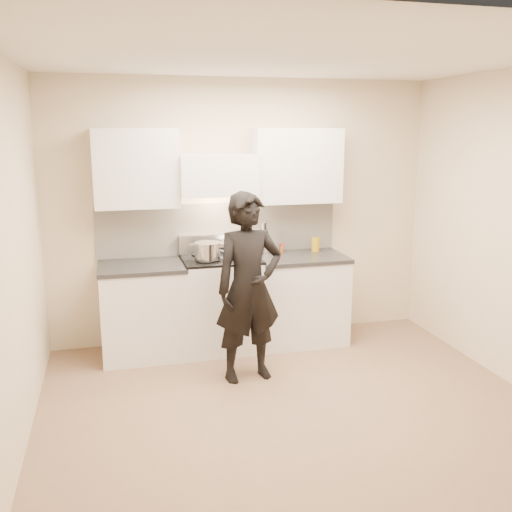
# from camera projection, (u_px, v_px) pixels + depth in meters

# --- Properties ---
(ground_plane) EXTENTS (4.00, 4.00, 0.00)m
(ground_plane) POSITION_uv_depth(u_px,v_px,m) (292.00, 407.00, 4.59)
(ground_plane) COLOR #82634A
(room_shell) EXTENTS (4.04, 3.54, 2.70)m
(room_shell) POSITION_uv_depth(u_px,v_px,m) (274.00, 205.00, 4.58)
(room_shell) COLOR beige
(room_shell) RESTS_ON ground
(stove) EXTENTS (0.76, 0.65, 0.96)m
(stove) POSITION_uv_depth(u_px,v_px,m) (221.00, 303.00, 5.76)
(stove) COLOR white
(stove) RESTS_ON ground
(counter_right) EXTENTS (0.92, 0.67, 0.92)m
(counter_right) POSITION_uv_depth(u_px,v_px,m) (299.00, 298.00, 5.97)
(counter_right) COLOR silver
(counter_right) RESTS_ON ground
(counter_left) EXTENTS (0.82, 0.67, 0.92)m
(counter_left) POSITION_uv_depth(u_px,v_px,m) (143.00, 310.00, 5.58)
(counter_left) COLOR silver
(counter_left) RESTS_ON ground
(wok) EXTENTS (0.31, 0.39, 0.25)m
(wok) POSITION_uv_depth(u_px,v_px,m) (232.00, 245.00, 5.77)
(wok) COLOR #B6B6BB
(wok) RESTS_ON stove
(stock_pot) EXTENTS (0.35, 0.30, 0.17)m
(stock_pot) POSITION_uv_depth(u_px,v_px,m) (208.00, 251.00, 5.51)
(stock_pot) COLOR #B6B6BB
(stock_pot) RESTS_ON stove
(utensil_crock) EXTENTS (0.12, 0.12, 0.33)m
(utensil_crock) POSITION_uv_depth(u_px,v_px,m) (264.00, 244.00, 5.93)
(utensil_crock) COLOR #B9B8BD
(utensil_crock) RESTS_ON counter_right
(spice_jar) EXTENTS (0.04, 0.04, 0.09)m
(spice_jar) POSITION_uv_depth(u_px,v_px,m) (282.00, 247.00, 6.05)
(spice_jar) COLOR #C55E17
(spice_jar) RESTS_ON counter_right
(oil_glass) EXTENTS (0.09, 0.09, 0.15)m
(oil_glass) POSITION_uv_depth(u_px,v_px,m) (316.00, 244.00, 6.05)
(oil_glass) COLOR #AE870E
(oil_glass) RESTS_ON counter_right
(person) EXTENTS (0.67, 0.49, 1.68)m
(person) POSITION_uv_depth(u_px,v_px,m) (249.00, 288.00, 4.97)
(person) COLOR black
(person) RESTS_ON ground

